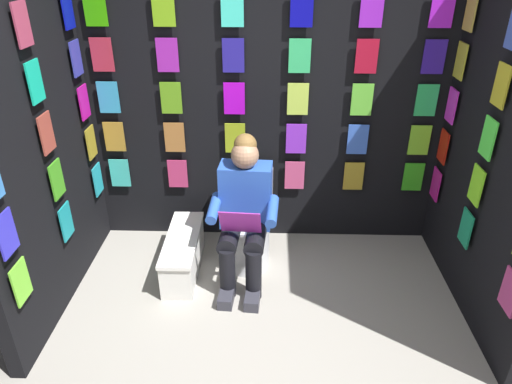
{
  "coord_description": "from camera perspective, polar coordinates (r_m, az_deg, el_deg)",
  "views": [
    {
      "loc": [
        -0.03,
        1.99,
        2.41
      ],
      "look_at": [
        0.06,
        -0.95,
        0.85
      ],
      "focal_mm": 32.66,
      "sensor_mm": 36.0,
      "label": 1
    }
  ],
  "objects": [
    {
      "name": "display_wall_right",
      "position": [
        3.47,
        -25.19,
        5.0
      ],
      "size": [
        0.14,
        1.73,
        2.42
      ],
      "color": "black",
      "rests_on": "ground"
    },
    {
      "name": "comic_longbox_near",
      "position": [
        3.92,
        -8.9,
        -7.45
      ],
      "size": [
        0.27,
        0.82,
        0.33
      ],
      "rotation": [
        0.0,
        0.0,
        0.01
      ],
      "color": "white",
      "rests_on": "ground"
    },
    {
      "name": "display_wall_left",
      "position": [
        3.44,
        27.46,
        4.31
      ],
      "size": [
        0.14,
        1.73,
        2.42
      ],
      "color": "black",
      "rests_on": "ground"
    },
    {
      "name": "person_reading",
      "position": [
        3.58,
        -1.47,
        -2.47
      ],
      "size": [
        0.54,
        0.7,
        1.19
      ],
      "rotation": [
        0.0,
        0.0,
        -0.07
      ],
      "color": "blue",
      "rests_on": "ground"
    },
    {
      "name": "toilet",
      "position": [
        3.91,
        -1.04,
        -4.26
      ],
      "size": [
        0.42,
        0.57,
        0.77
      ],
      "rotation": [
        0.0,
        0.0,
        -0.07
      ],
      "color": "white",
      "rests_on": "ground"
    },
    {
      "name": "display_wall_back",
      "position": [
        3.96,
        1.23,
        10.29
      ],
      "size": [
        3.06,
        0.14,
        2.42
      ],
      "color": "black",
      "rests_on": "ground"
    },
    {
      "name": "ground_plane",
      "position": [
        3.13,
        0.58,
        -22.5
      ],
      "size": [
        30.0,
        30.0,
        0.0
      ],
      "primitive_type": "plane",
      "color": "#9E998E"
    }
  ]
}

